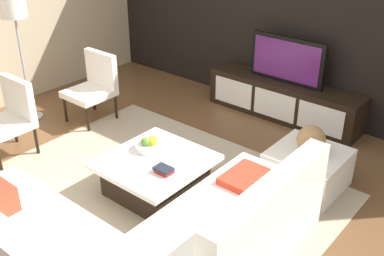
{
  "coord_description": "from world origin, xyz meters",
  "views": [
    {
      "loc": [
        2.63,
        -2.62,
        2.73
      ],
      "look_at": [
        -0.08,
        0.63,
        0.52
      ],
      "focal_mm": 43.43,
      "sensor_mm": 36.0,
      "label": 1
    }
  ],
  "objects": [
    {
      "name": "ottoman",
      "position": [
        1.0,
        1.15,
        0.2
      ],
      "size": [
        0.7,
        0.7,
        0.4
      ],
      "primitive_type": "cube",
      "color": "white",
      "rests_on": "ground"
    },
    {
      "name": "feature_wall_back",
      "position": [
        0.0,
        2.7,
        1.4
      ],
      "size": [
        6.4,
        0.12,
        2.8
      ],
      "primitive_type": "cube",
      "color": "black",
      "rests_on": "ground"
    },
    {
      "name": "sectional_couch",
      "position": [
        0.52,
        -0.84,
        0.28
      ],
      "size": [
        2.34,
        2.42,
        0.82
      ],
      "color": "white",
      "rests_on": "ground"
    },
    {
      "name": "media_console",
      "position": [
        0.0,
        2.4,
        0.25
      ],
      "size": [
        2.08,
        0.45,
        0.5
      ],
      "color": "black",
      "rests_on": "ground"
    },
    {
      "name": "accent_chair_near",
      "position": [
        -1.88,
        -0.36,
        0.49
      ],
      "size": [
        0.53,
        0.54,
        0.87
      ],
      "rotation": [
        0.0,
        0.0,
        0.11
      ],
      "color": "black",
      "rests_on": "ground"
    },
    {
      "name": "floor_lamp",
      "position": [
        -2.53,
        0.27,
        1.39
      ],
      "size": [
        0.31,
        0.31,
        1.65
      ],
      "color": "#A5A5AA",
      "rests_on": "ground"
    },
    {
      "name": "ground_plane",
      "position": [
        0.0,
        0.0,
        0.0
      ],
      "size": [
        14.0,
        14.0,
        0.0
      ],
      "primitive_type": "plane",
      "color": "brown"
    },
    {
      "name": "area_rug",
      "position": [
        -0.1,
        0.0,
        0.01
      ],
      "size": [
        3.38,
        2.8,
        0.01
      ],
      "primitive_type": "cube",
      "color": "tan",
      "rests_on": "ground"
    },
    {
      "name": "television",
      "position": [
        0.0,
        2.4,
        0.79
      ],
      "size": [
        1.01,
        0.06,
        0.59
      ],
      "color": "black",
      "rests_on": "media_console"
    },
    {
      "name": "book_stack",
      "position": [
        0.13,
        -0.02,
        0.41
      ],
      "size": [
        0.17,
        0.13,
        0.06
      ],
      "color": "maroon",
      "rests_on": "coffee_table"
    },
    {
      "name": "coffee_table",
      "position": [
        -0.1,
        0.1,
        0.2
      ],
      "size": [
        0.94,
        0.99,
        0.38
      ],
      "color": "black",
      "rests_on": "ground"
    },
    {
      "name": "decorative_ball",
      "position": [
        1.0,
        1.15,
        0.54
      ],
      "size": [
        0.28,
        0.28,
        0.28
      ],
      "primitive_type": "sphere",
      "color": "#997247",
      "rests_on": "ottoman"
    },
    {
      "name": "accent_chair_far",
      "position": [
        -1.87,
        0.83,
        0.49
      ],
      "size": [
        0.53,
        0.55,
        0.87
      ],
      "rotation": [
        0.0,
        0.0,
        -0.19
      ],
      "color": "black",
      "rests_on": "ground"
    },
    {
      "name": "fruit_bowl",
      "position": [
        -0.28,
        0.2,
        0.43
      ],
      "size": [
        0.28,
        0.28,
        0.14
      ],
      "color": "silver",
      "rests_on": "coffee_table"
    }
  ]
}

